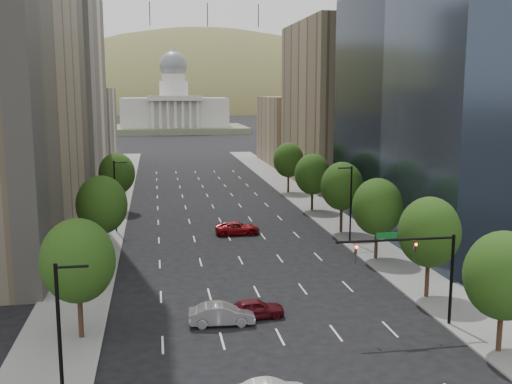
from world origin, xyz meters
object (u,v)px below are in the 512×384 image
car_maroon (255,308)px  car_red_far (237,228)px  car_silver (222,314)px  traffic_signal (421,260)px  capitol (174,112)px

car_maroon → car_red_far: bearing=-10.6°
car_red_far → car_silver: bearing=167.8°
traffic_signal → capitol: 219.99m
capitol → car_red_far: (1.25, -188.18, -7.82)m
car_maroon → car_silver: 2.85m
capitol → car_silver: (-3.86, -216.71, -7.76)m
traffic_signal → car_silver: size_ratio=1.83×
capitol → car_silver: capitol is taller
capitol → car_red_far: size_ratio=10.94×
traffic_signal → car_maroon: size_ratio=2.01×
traffic_signal → car_silver: bearing=168.2°
car_maroon → car_silver: bearing=102.8°
capitol → car_silver: 216.88m
traffic_signal → capitol: (-10.53, 219.71, 3.40)m
capitol → car_silver: bearing=-91.0°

